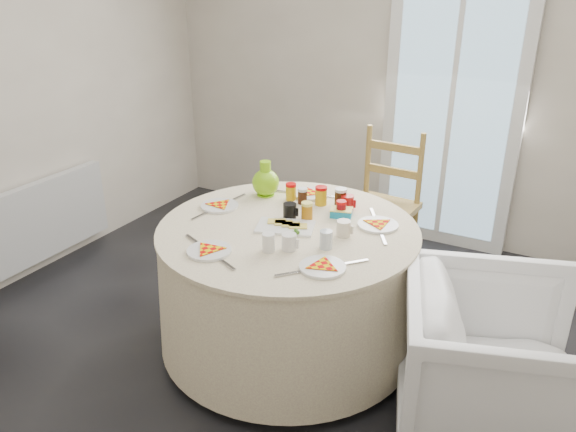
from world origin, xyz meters
The scene contains 13 objects.
floor centered at (0.00, 0.00, 0.00)m, with size 4.00×4.00×0.00m, color black.
wall_back centered at (0.00, 2.00, 1.30)m, with size 4.00×0.02×2.60m, color #BCB5A3.
glass_door centered at (0.40, 1.95, 1.05)m, with size 1.00×0.08×2.10m, color silver.
radiator centered at (-1.94, 0.20, 0.38)m, with size 0.07×1.00×0.55m, color silver.
table centered at (0.00, 0.20, 0.38)m, with size 1.42×1.42×0.72m, color #FBF3BC.
wooden_chair centered at (0.15, 1.24, 0.47)m, with size 0.45×0.43×1.01m, color #9B7E46, non-canonical shape.
armchair centered at (1.13, 0.04, 0.39)m, with size 0.81×0.75×0.83m, color white.
place_settings centered at (0.00, 0.20, 0.77)m, with size 1.17×1.17×0.02m, color white, non-canonical shape.
jar_cluster centered at (0.00, 0.50, 0.82)m, with size 0.41×0.21×0.12m, color brown, non-canonical shape.
butter_tub centered at (0.19, 0.46, 0.79)m, with size 0.12×0.09×0.05m, color #1183B2.
green_pitcher centered at (-0.34, 0.54, 0.87)m, with size 0.16×0.16×0.21m, color #7FCB10, non-canonical shape.
cheese_platter centered at (-0.01, 0.18, 0.77)m, with size 0.30×0.19×0.04m, color white, non-canonical shape.
mugs_glasses centered at (0.12, 0.19, 0.81)m, with size 0.55×0.55×0.10m, color #ADA5A4, non-canonical shape.
Camera 1 is at (1.28, -2.17, 1.98)m, focal length 35.00 mm.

